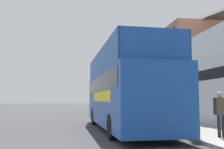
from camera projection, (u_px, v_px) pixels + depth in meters
name	position (u px, v px, depth m)	size (l,w,h in m)	color
ground_plane	(59.00, 114.00, 26.07)	(144.00, 144.00, 0.00)	#3D3D3F
sidewalk	(135.00, 115.00, 24.14)	(2.84, 108.00, 0.14)	#999993
brick_terrace_rear	(165.00, 70.00, 29.14)	(6.00, 22.15, 9.49)	#9E664C
tour_bus	(124.00, 94.00, 12.94)	(2.86, 9.89, 3.86)	#19479E
parked_car_ahead_of_bus	(111.00, 109.00, 21.23)	(1.98, 4.16, 1.47)	maroon
pedestrian_second	(221.00, 110.00, 9.44)	(0.43, 0.24, 1.63)	#232328
lamp_post_nearest	(173.00, 57.00, 12.34)	(0.35, 0.35, 4.90)	black
lamp_post_second	(134.00, 74.00, 20.85)	(0.35, 0.35, 4.86)	black
litter_bin	(191.00, 118.00, 11.94)	(0.48, 0.48, 0.92)	black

